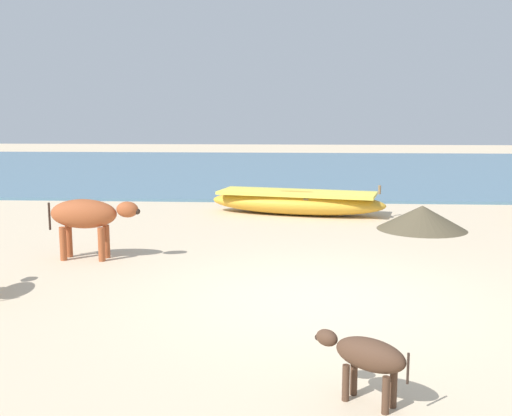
% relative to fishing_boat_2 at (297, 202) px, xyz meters
% --- Properties ---
extents(ground, '(80.00, 80.00, 0.00)m').
position_rel_fishing_boat_2_xyz_m(ground, '(0.28, -6.53, -0.30)').
color(ground, beige).
extents(sea_water, '(60.00, 20.00, 0.08)m').
position_rel_fishing_boat_2_xyz_m(sea_water, '(0.28, 11.82, -0.26)').
color(sea_water, slate).
rests_on(sea_water, ground).
extents(fishing_boat_2, '(4.29, 2.00, 0.75)m').
position_rel_fishing_boat_2_xyz_m(fishing_boat_2, '(0.00, 0.00, 0.00)').
color(fishing_boat_2, gold).
rests_on(fishing_boat_2, ground).
extents(cow_adult_rust, '(1.52, 0.46, 0.98)m').
position_rel_fishing_boat_2_xyz_m(cow_adult_rust, '(-3.39, -4.61, 0.41)').
color(cow_adult_rust, '#9E4C28').
rests_on(cow_adult_rust, ground).
extents(calf_near_dark, '(0.77, 0.61, 0.55)m').
position_rel_fishing_boat_2_xyz_m(calf_near_dark, '(0.52, -9.25, 0.10)').
color(calf_near_dark, '#4C3323').
rests_on(calf_near_dark, ground).
extents(debris_pile_0, '(2.54, 2.54, 0.49)m').
position_rel_fishing_boat_2_xyz_m(debris_pile_0, '(2.54, -1.73, -0.05)').
color(debris_pile_0, brown).
rests_on(debris_pile_0, ground).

